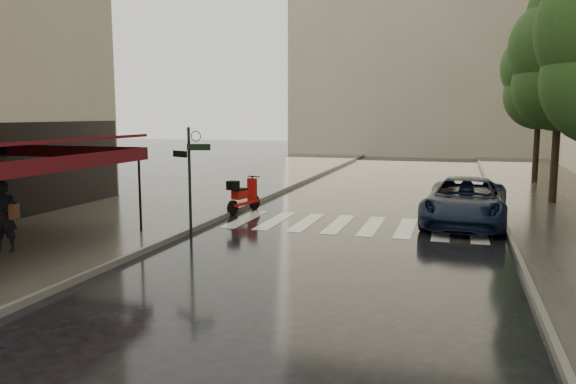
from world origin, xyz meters
The scene contains 13 objects.
ground centered at (0.00, 0.00, 0.00)m, with size 120.00×120.00×0.00m, color black.
sidewalk_near centered at (-4.50, 12.00, 0.06)m, with size 6.00×60.00×0.12m, color #38332D.
sidewalk_far centered at (10.25, 12.00, 0.06)m, with size 5.50×60.00×0.12m, color #38332D.
curb_near centered at (-1.45, 12.00, 0.07)m, with size 0.12×60.00×0.16m, color #595651.
curb_far centered at (7.45, 12.00, 0.07)m, with size 0.12×60.00×0.16m, color #595651.
crosswalk centered at (2.98, 6.00, 0.01)m, with size 7.85×3.20×0.01m.
signpost centered at (-1.19, 3.00, 1.83)m, with size 1.17×0.29×3.10m.
backdrop_building centered at (3.00, 38.00, 10.00)m, with size 22.00×6.00×20.00m, color tan.
tree_mid centered at (9.50, 12.00, 5.59)m, with size 3.80×3.80×8.34m.
tree_far centered at (9.70, 19.00, 5.46)m, with size 3.80×3.80×8.16m.
pedestrian_with_umbrella centered at (-4.53, -0.31, 1.78)m, with size 1.34×1.35×2.50m.
scooter centered at (-1.22, 7.11, 0.58)m, with size 0.76×1.86×1.24m.
parked_car centered at (6.27, 7.15, 0.74)m, with size 2.44×5.29×1.47m, color black.
Camera 1 is at (5.96, -11.16, 3.44)m, focal length 35.00 mm.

